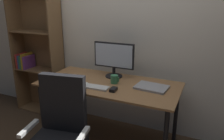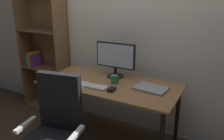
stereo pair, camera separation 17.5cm
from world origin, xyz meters
TOP-DOWN VIEW (x-y plane):
  - back_wall at (0.00, 0.53)m, footprint 6.40×0.10m
  - desk at (0.00, 0.00)m, footprint 1.52×0.72m
  - monitor at (-0.04, 0.22)m, footprint 0.48×0.20m
  - keyboard at (-0.07, -0.18)m, footprint 0.29×0.12m
  - mouse at (0.14, -0.18)m, footprint 0.06×0.10m
  - coffee_mug at (0.06, 0.02)m, footprint 0.10×0.08m
  - laptop at (0.46, 0.05)m, footprint 0.34×0.26m
  - paper_sheet at (-0.27, -0.25)m, footprint 0.29×0.34m
  - bookshelf at (-1.30, 0.36)m, footprint 0.72×0.28m

SIDE VIEW (x-z plane):
  - desk at x=0.00m, z-range 0.28..1.02m
  - paper_sheet at x=-0.27m, z-range 0.74..0.74m
  - keyboard at x=-0.07m, z-range 0.74..0.76m
  - laptop at x=0.46m, z-range 0.74..0.76m
  - mouse at x=0.14m, z-range 0.74..0.77m
  - coffee_mug at x=0.06m, z-range 0.74..0.83m
  - bookshelf at x=-1.30m, z-range -0.02..1.80m
  - monitor at x=-0.04m, z-range 0.77..1.17m
  - back_wall at x=0.00m, z-range 0.00..2.60m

